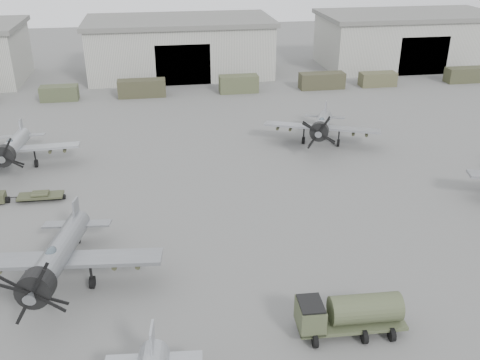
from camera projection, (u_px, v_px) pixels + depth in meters
The scene contains 14 objects.
ground at pixel (246, 336), 31.18m from camera, with size 220.00×220.00×0.00m, color #62625F.
hangar_center at pixel (180, 46), 84.53m from camera, with size 29.00×14.80×8.70m.
hangar_right at pixel (406, 39), 89.97m from camera, with size 29.00×14.80×8.70m.
support_truck_2 at pixel (59, 93), 72.84m from camera, with size 5.01×2.20×1.99m, color #41472F.
support_truck_3 at pixel (142, 88), 74.35m from camera, with size 6.57×2.20×2.39m, color #383825.
support_truck_4 at pixel (239, 84), 76.30m from camera, with size 5.53×2.20×2.42m, color #464B31.
support_truck_5 at pixel (322, 81), 78.09m from camera, with size 6.58×2.20×2.31m, color #393825.
support_truck_6 at pixel (378, 79), 79.39m from camera, with size 5.34×2.20×2.03m, color #4B4A31.
support_truck_7 at pixel (466, 75), 81.37m from camera, with size 6.11×2.20×2.21m, color #3A3B26.
aircraft_mid_1 at pixel (56, 258), 34.08m from camera, with size 13.56×12.20×5.40m.
aircraft_far_0 at pixel (12, 147), 51.61m from camera, with size 12.50×11.25×5.00m.
aircraft_far_1 at pixel (322, 125), 57.29m from camera, with size 12.38×11.18×5.01m.
fuel_tanker at pixel (349, 312), 30.94m from camera, with size 6.39×2.71×2.43m.
tug_trailer at pixel (12, 197), 46.04m from camera, with size 6.65×1.47×1.34m.
Camera 1 is at (-4.18, -23.88, 21.63)m, focal length 40.00 mm.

